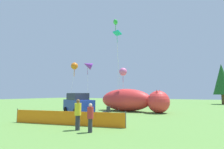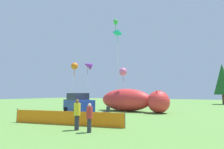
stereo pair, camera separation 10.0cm
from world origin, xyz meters
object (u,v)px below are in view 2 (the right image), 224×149
at_px(kite_green_fish, 116,22).
at_px(kite_purple_delta, 88,65).
at_px(inflatable_cat, 131,101).
at_px(kite_teal_diamond, 117,35).
at_px(spectator_in_blue_shirt, 77,113).
at_px(spectator_in_grey_shirt, 89,116).
at_px(parked_car, 78,103).
at_px(kite_orange_flower, 75,66).
at_px(folding_chair, 107,111).
at_px(kite_pink_octopus, 123,72).

relative_size(kite_green_fish, kite_purple_delta, 1.87).
distance_m(inflatable_cat, kite_teal_diamond, 9.02).
distance_m(spectator_in_blue_shirt, spectator_in_grey_shirt, 1.03).
relative_size(inflatable_cat, kite_teal_diamond, 0.85).
height_order(parked_car, kite_orange_flower, kite_orange_flower).
height_order(kite_orange_flower, kite_teal_diamond, kite_teal_diamond).
height_order(kite_green_fish, kite_teal_diamond, kite_green_fish).
bearing_deg(folding_chair, inflatable_cat, -79.76).
xyz_separation_m(spectator_in_grey_shirt, kite_teal_diamond, (-4.34, 12.35, 9.14)).
height_order(folding_chair, spectator_in_blue_shirt, spectator_in_blue_shirt).
bearing_deg(kite_purple_delta, spectator_in_blue_shirt, -56.53).
xyz_separation_m(inflatable_cat, kite_green_fish, (-2.39, 0.59, 10.52)).
relative_size(inflatable_cat, spectator_in_blue_shirt, 5.02).
distance_m(spectator_in_grey_shirt, kite_pink_octopus, 12.48).
bearing_deg(kite_green_fish, parked_car, -109.45).
relative_size(inflatable_cat, kite_pink_octopus, 1.68).
height_order(spectator_in_grey_shirt, kite_pink_octopus, kite_pink_octopus).
relative_size(kite_pink_octopus, kite_orange_flower, 0.89).
distance_m(parked_car, spectator_in_grey_shirt, 9.60).
xyz_separation_m(kite_green_fish, kite_teal_diamond, (0.28, -0.03, -1.77)).
distance_m(inflatable_cat, spectator_in_blue_shirt, 11.69).
bearing_deg(spectator_in_blue_shirt, inflatable_cat, 95.98).
bearing_deg(inflatable_cat, folding_chair, -84.50).
bearing_deg(spectator_in_grey_shirt, spectator_in_blue_shirt, 169.89).
bearing_deg(kite_purple_delta, folding_chair, -40.26).
distance_m(folding_chair, inflatable_cat, 5.77).
xyz_separation_m(kite_purple_delta, kite_teal_diamond, (3.82, 1.36, 4.05)).
relative_size(spectator_in_grey_shirt, kite_green_fish, 0.13).
xyz_separation_m(spectator_in_grey_shirt, kite_purple_delta, (-8.15, 10.99, 5.09)).
height_order(parked_car, kite_green_fish, kite_green_fish).
bearing_deg(kite_pink_octopus, kite_orange_flower, -152.94).
distance_m(spectator_in_blue_shirt, kite_pink_octopus, 12.06).
relative_size(folding_chair, spectator_in_blue_shirt, 0.54).
bearing_deg(kite_pink_octopus, spectator_in_blue_shirt, -79.31).
relative_size(folding_chair, kite_pink_octopus, 0.18).
height_order(kite_orange_flower, kite_purple_delta, kite_purple_delta).
relative_size(spectator_in_blue_shirt, kite_orange_flower, 0.30).
bearing_deg(parked_car, spectator_in_grey_shirt, -20.62).
bearing_deg(kite_purple_delta, spectator_in_grey_shirt, -53.43).
distance_m(spectator_in_blue_shirt, kite_teal_diamond, 15.52).
bearing_deg(inflatable_cat, spectator_in_blue_shirt, -77.27).
relative_size(spectator_in_grey_shirt, kite_purple_delta, 0.24).
distance_m(parked_car, kite_purple_delta, 6.48).
height_order(kite_pink_octopus, kite_purple_delta, kite_purple_delta).
bearing_deg(kite_pink_octopus, kite_teal_diamond, 142.31).
distance_m(inflatable_cat, kite_pink_octopus, 3.68).
distance_m(folding_chair, kite_pink_octopus, 6.86).
relative_size(kite_orange_flower, kite_purple_delta, 0.90).
bearing_deg(kite_teal_diamond, kite_pink_octopus, -37.69).
relative_size(folding_chair, inflatable_cat, 0.11).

